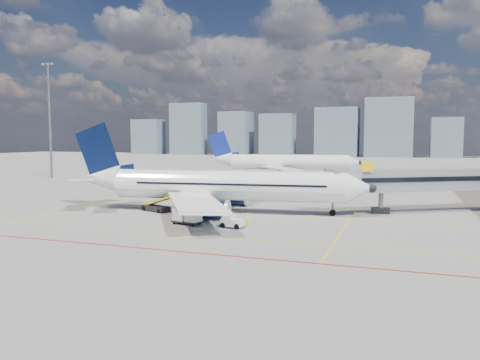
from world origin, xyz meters
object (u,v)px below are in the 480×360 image
at_px(ramp_worker, 248,220).
at_px(second_aircraft, 282,162).
at_px(baggage_tug, 231,221).
at_px(main_aircraft, 215,186).
at_px(cargo_dolly, 187,215).
at_px(belt_loader, 156,207).

bearing_deg(ramp_worker, second_aircraft, 11.97).
distance_m(baggage_tug, ramp_worker, 1.65).
height_order(main_aircraft, cargo_dolly, main_aircraft).
bearing_deg(cargo_dolly, ramp_worker, 14.04).
bearing_deg(baggage_tug, ramp_worker, 20.37).
bearing_deg(second_aircraft, baggage_tug, -90.62).
height_order(second_aircraft, cargo_dolly, second_aircraft).
distance_m(main_aircraft, belt_loader, 7.63).
xyz_separation_m(baggage_tug, cargo_dolly, (-4.91, 0.11, 0.24)).
xyz_separation_m(second_aircraft, ramp_worker, (12.73, -64.61, -2.48)).
xyz_separation_m(baggage_tug, ramp_worker, (1.60, 0.39, 0.04)).
bearing_deg(ramp_worker, baggage_tug, 104.58).
distance_m(cargo_dolly, ramp_worker, 6.52).
xyz_separation_m(main_aircraft, ramp_worker, (6.96, -8.29, -2.47)).
bearing_deg(belt_loader, second_aircraft, 111.82).
xyz_separation_m(baggage_tug, belt_loader, (-12.21, 6.63, -0.13)).
relative_size(baggage_tug, belt_loader, 0.41).
bearing_deg(baggage_tug, main_aircraft, 128.26).
height_order(baggage_tug, belt_loader, belt_loader).
relative_size(belt_loader, ramp_worker, 3.67).
height_order(main_aircraft, baggage_tug, main_aircraft).
bearing_deg(main_aircraft, second_aircraft, 88.65).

